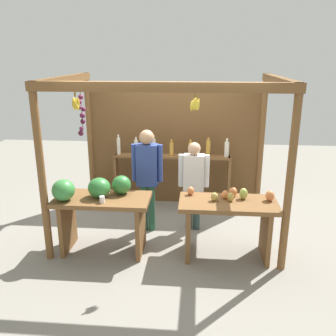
# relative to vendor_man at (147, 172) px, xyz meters

# --- Properties ---
(ground_plane) EXTENTS (12.00, 12.00, 0.00)m
(ground_plane) POSITION_rel_vendor_man_xyz_m (0.33, 0.12, -0.99)
(ground_plane) COLOR gray
(ground_plane) RESTS_ON ground
(market_stall) EXTENTS (3.27, 2.29, 2.41)m
(market_stall) POSITION_rel_vendor_man_xyz_m (0.32, 0.63, 0.42)
(market_stall) COLOR brown
(market_stall) RESTS_ON ground
(fruit_counter_left) EXTENTS (1.32, 0.68, 1.11)m
(fruit_counter_left) POSITION_rel_vendor_man_xyz_m (-0.59, -0.70, -0.25)
(fruit_counter_left) COLOR brown
(fruit_counter_left) RESTS_ON ground
(fruit_counter_right) EXTENTS (1.32, 0.64, 0.98)m
(fruit_counter_right) POSITION_rel_vendor_man_xyz_m (1.21, -0.68, -0.38)
(fruit_counter_right) COLOR brown
(fruit_counter_right) RESTS_ON ground
(bottle_shelf_unit) EXTENTS (2.10, 0.22, 1.36)m
(bottle_shelf_unit) POSITION_rel_vendor_man_xyz_m (0.33, 0.94, -0.17)
(bottle_shelf_unit) COLOR brown
(bottle_shelf_unit) RESTS_ON ground
(vendor_man) EXTENTS (0.48, 0.22, 1.64)m
(vendor_man) POSITION_rel_vendor_man_xyz_m (0.00, 0.00, 0.00)
(vendor_man) COLOR #275840
(vendor_man) RESTS_ON ground
(vendor_woman) EXTENTS (0.48, 0.20, 1.44)m
(vendor_woman) POSITION_rel_vendor_man_xyz_m (0.72, 0.10, -0.14)
(vendor_woman) COLOR #2B4443
(vendor_woman) RESTS_ON ground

